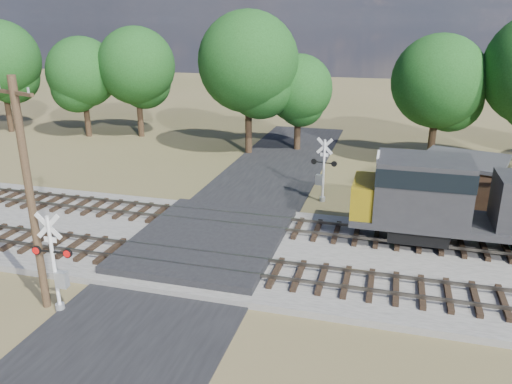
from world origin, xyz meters
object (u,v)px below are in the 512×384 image
(crossing_signal_near, at_px, (57,272))
(utility_pole, at_px, (30,193))
(crossing_signal_far, at_px, (322,175))
(equipment_shed, at_px, (461,183))

(crossing_signal_near, relative_size, utility_pole, 0.46)
(crossing_signal_near, distance_m, utility_pole, 3.14)
(crossing_signal_near, relative_size, crossing_signal_far, 1.01)
(crossing_signal_near, bearing_deg, equipment_shed, 41.46)
(utility_pole, height_order, equipment_shed, utility_pole)
(utility_pole, bearing_deg, equipment_shed, 62.76)
(utility_pole, distance_m, equipment_shed, 23.13)
(crossing_signal_far, bearing_deg, crossing_signal_near, 72.07)
(equipment_shed, bearing_deg, crossing_signal_far, -157.58)
(crossing_signal_near, bearing_deg, utility_pole, 167.10)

